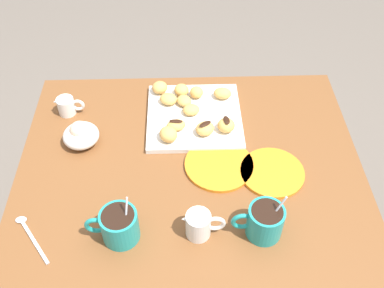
{
  "coord_description": "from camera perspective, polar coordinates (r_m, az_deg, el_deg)",
  "views": [
    {
      "loc": [
        0.02,
        0.79,
        1.68
      ],
      "look_at": [
        -0.01,
        -0.05,
        0.78
      ],
      "focal_mm": 41.14,
      "sensor_mm": 36.0,
      "label": 1
    }
  ],
  "objects": [
    {
      "name": "chocolate_sauce_pitcher",
      "position": [
        1.39,
        -15.96,
        4.86
      ],
      "size": [
        0.09,
        0.05,
        0.06
      ],
      "color": "silver",
      "rests_on": "dining_table"
    },
    {
      "name": "saucer_orange_right",
      "position": [
        1.21,
        10.36,
        -3.65
      ],
      "size": [
        0.17,
        0.17,
        0.01
      ],
      "primitive_type": "cylinder",
      "color": "orange",
      "rests_on": "dining_table"
    },
    {
      "name": "beignet_2",
      "position": [
        1.32,
        -0.1,
        4.46
      ],
      "size": [
        0.06,
        0.05,
        0.03
      ],
      "primitive_type": "ellipsoid",
      "rotation": [
        0.0,
        0.0,
        4.88
      ],
      "color": "#DBA351",
      "rests_on": "pastry_plate_square"
    },
    {
      "name": "beignet_0",
      "position": [
        1.36,
        -3.08,
        5.84
      ],
      "size": [
        0.07,
        0.07,
        0.03
      ],
      "primitive_type": "ellipsoid",
      "rotation": [
        0.0,
        0.0,
        2.7
      ],
      "color": "#DBA351",
      "rests_on": "pastry_plate_square"
    },
    {
      "name": "ground_plane",
      "position": [
        1.86,
        -0.17,
        -17.81
      ],
      "size": [
        8.0,
        8.0,
        0.0
      ],
      "primitive_type": "plane",
      "color": "#665B51"
    },
    {
      "name": "saucer_orange_left",
      "position": [
        1.21,
        3.51,
        -2.68
      ],
      "size": [
        0.19,
        0.19,
        0.01
      ],
      "primitive_type": "cylinder",
      "color": "orange",
      "rests_on": "dining_table"
    },
    {
      "name": "ice_cream_bowl",
      "position": [
        1.29,
        -14.23,
        1.21
      ],
      "size": [
        0.1,
        0.1,
        0.08
      ],
      "color": "silver",
      "rests_on": "dining_table"
    },
    {
      "name": "chocolate_drizzle_6",
      "position": [
        1.26,
        4.51,
        3.12
      ],
      "size": [
        0.02,
        0.04,
        0.0
      ],
      "primitive_type": "ellipsoid",
      "rotation": [
        0.0,
        0.0,
        4.85
      ],
      "color": "black",
      "rests_on": "beignet_6"
    },
    {
      "name": "loose_spoon_near_saucer",
      "position": [
        1.15,
        -20.35,
        -10.78
      ],
      "size": [
        0.11,
        0.13,
        0.01
      ],
      "color": "silver",
      "rests_on": "dining_table"
    },
    {
      "name": "chocolate_drizzle_1",
      "position": [
        1.27,
        -2.1,
        2.98
      ],
      "size": [
        0.04,
        0.02,
        0.0
      ],
      "primitive_type": "ellipsoid",
      "rotation": [
        0.0,
        0.0,
        3.03
      ],
      "color": "black",
      "rests_on": "beignet_1"
    },
    {
      "name": "cream_pitcher_white",
      "position": [
        1.05,
        0.93,
        -10.33
      ],
      "size": [
        0.1,
        0.06,
        0.07
      ],
      "color": "silver",
      "rests_on": "dining_table"
    },
    {
      "name": "coffee_mug_teal_left",
      "position": [
        1.06,
        9.35,
        -9.82
      ],
      "size": [
        0.12,
        0.09,
        0.13
      ],
      "color": "teal",
      "rests_on": "dining_table"
    },
    {
      "name": "beignet_4",
      "position": [
        1.4,
        -4.2,
        7.31
      ],
      "size": [
        0.06,
        0.06,
        0.04
      ],
      "primitive_type": "ellipsoid",
      "rotation": [
        0.0,
        0.0,
        5.08
      ],
      "color": "#DBA351",
      "rests_on": "pastry_plate_square"
    },
    {
      "name": "dining_table",
      "position": [
        1.34,
        -0.23,
        -6.72
      ],
      "size": [
        0.95,
        0.76,
        0.76
      ],
      "color": "brown",
      "rests_on": "ground_plane"
    },
    {
      "name": "coffee_mug_teal_right",
      "position": [
        1.06,
        -9.49,
        -10.32
      ],
      "size": [
        0.13,
        0.09,
        0.13
      ],
      "color": "teal",
      "rests_on": "dining_table"
    },
    {
      "name": "pastry_plate_square",
      "position": [
        1.33,
        0.29,
        3.57
      ],
      "size": [
        0.28,
        0.28,
        0.02
      ],
      "primitive_type": "cube",
      "color": "silver",
      "rests_on": "dining_table"
    },
    {
      "name": "beignet_3",
      "position": [
        1.38,
        0.59,
        6.71
      ],
      "size": [
        0.04,
        0.04,
        0.04
      ],
      "primitive_type": "ellipsoid",
      "rotation": [
        0.0,
        0.0,
        1.5
      ],
      "color": "#DBA351",
      "rests_on": "pastry_plate_square"
    },
    {
      "name": "beignet_6",
      "position": [
        1.27,
        4.45,
        2.43
      ],
      "size": [
        0.06,
        0.06,
        0.04
      ],
      "primitive_type": "ellipsoid",
      "rotation": [
        0.0,
        0.0,
        5.04
      ],
      "color": "#DBA351",
      "rests_on": "pastry_plate_square"
    },
    {
      "name": "beignet_5",
      "position": [
        1.26,
        1.69,
        2.01
      ],
      "size": [
        0.07,
        0.07,
        0.03
      ],
      "primitive_type": "ellipsoid",
      "rotation": [
        0.0,
        0.0,
        0.59
      ],
      "color": "#DBA351",
      "rests_on": "pastry_plate_square"
    },
    {
      "name": "beignet_7",
      "position": [
        1.38,
        3.98,
        6.57
      ],
      "size": [
        0.06,
        0.05,
        0.03
      ],
      "primitive_type": "ellipsoid",
      "rotation": [
        0.0,
        0.0,
        4.6
      ],
      "color": "#DBA351",
      "rests_on": "pastry_plate_square"
    },
    {
      "name": "chocolate_drizzle_5",
      "position": [
        1.25,
        1.71,
        2.62
      ],
      "size": [
        0.04,
        0.04,
        0.0
      ],
      "primitive_type": "ellipsoid",
      "rotation": [
        0.0,
        0.0,
        0.58
      ],
      "color": "black",
      "rests_on": "beignet_5"
    },
    {
      "name": "beignet_8",
      "position": [
        1.36,
        -1.03,
        5.62
      ],
      "size": [
        0.06,
        0.06,
        0.03
      ],
      "primitive_type": "ellipsoid",
      "rotation": [
        0.0,
        0.0,
        0.51
      ],
      "color": "#DBA351",
      "rests_on": "pastry_plate_square"
    },
    {
      "name": "beignet_10",
      "position": [
        1.39,
        -1.37,
        7.0
      ],
      "size": [
        0.06,
        0.06,
        0.04
      ],
      "primitive_type": "ellipsoid",
      "rotation": [
        0.0,
        0.0,
        2.43
      ],
      "color": "#DBA351",
      "rests_on": "pastry_plate_square"
    },
    {
      "name": "beignet_1",
      "position": [
        1.28,
        -2.08,
        2.45
      ],
      "size": [
        0.06,
        0.05,
        0.03
      ],
      "primitive_type": "ellipsoid",
      "rotation": [
        0.0,
        0.0,
        3.36
      ],
      "color": "#DBA351",
      "rests_on": "pastry_plate_square"
    },
    {
      "name": "beignet_9",
      "position": [
        1.24,
        -3.09,
        1.26
      ],
      "size": [
        0.07,
        0.07,
        0.04
      ],
      "primitive_type": "ellipsoid",
      "rotation": [
        0.0,
        0.0,
        2.05
      ],
      "color": "#DBA351",
      "rests_on": "pastry_plate_square"
    }
  ]
}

